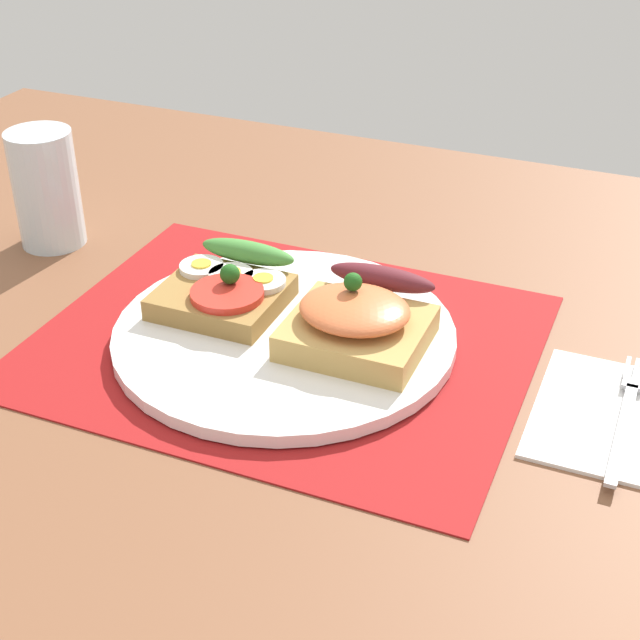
% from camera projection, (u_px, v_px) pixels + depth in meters
% --- Properties ---
extents(ground_plane, '(1.20, 0.90, 0.03)m').
position_uv_depth(ground_plane, '(285.00, 360.00, 0.74)').
color(ground_plane, brown).
extents(placemat, '(0.38, 0.31, 0.00)m').
position_uv_depth(placemat, '(285.00, 341.00, 0.73)').
color(placemat, maroon).
rests_on(placemat, ground_plane).
extents(plate, '(0.27, 0.27, 0.01)m').
position_uv_depth(plate, '(284.00, 334.00, 0.72)').
color(plate, white).
rests_on(plate, placemat).
extents(sandwich_egg_tomato, '(0.10, 0.10, 0.04)m').
position_uv_depth(sandwich_egg_tomato, '(227.00, 287.00, 0.75)').
color(sandwich_egg_tomato, olive).
rests_on(sandwich_egg_tomato, plate).
extents(sandwich_salmon, '(0.10, 0.11, 0.05)m').
position_uv_depth(sandwich_salmon, '(361.00, 317.00, 0.70)').
color(sandwich_salmon, tan).
rests_on(sandwich_salmon, plate).
extents(napkin, '(0.13, 0.14, 0.01)m').
position_uv_depth(napkin, '(629.00, 419.00, 0.64)').
color(napkin, white).
rests_on(napkin, ground_plane).
extents(fork, '(0.02, 0.15, 0.00)m').
position_uv_depth(fork, '(626.00, 413.00, 0.64)').
color(fork, '#B7B7BC').
rests_on(fork, napkin).
extents(drinking_glass, '(0.06, 0.06, 0.11)m').
position_uv_depth(drinking_glass, '(46.00, 189.00, 0.85)').
color(drinking_glass, silver).
rests_on(drinking_glass, ground_plane).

